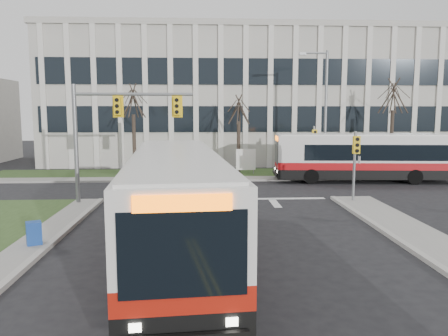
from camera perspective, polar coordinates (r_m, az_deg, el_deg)
ground at (r=16.24m, az=0.18°, el=-9.86°), size 120.00×120.00×0.00m
sidewalk_cross at (r=31.59m, az=7.79°, el=-1.36°), size 44.00×1.60×0.14m
building_lawn at (r=34.32m, az=6.93°, el=-0.67°), size 44.00×5.00×0.12m
office_building at (r=45.88m, az=4.48°, el=8.80°), size 40.00×16.00×12.00m
mast_arm_signal at (r=23.16m, az=-14.89°, el=5.74°), size 6.11×0.38×6.20m
signal_pole_near at (r=23.90m, az=16.77°, el=1.50°), size 0.34×0.39×3.80m
signal_pole_far at (r=32.00m, az=11.68°, el=3.05°), size 0.34×0.39×3.80m
streetlight at (r=32.91m, az=12.86°, el=7.83°), size 2.15×0.25×9.20m
directory_sign at (r=33.36m, az=2.87°, el=1.07°), size 1.50×0.12×2.00m
tree_left at (r=33.89m, az=-11.78°, el=8.38°), size 1.80×1.80×7.70m
tree_mid at (r=33.81m, az=1.94°, el=7.46°), size 1.80×1.80×6.82m
tree_right at (r=36.64m, az=21.24°, el=8.57°), size 1.80×1.80×8.25m
bus_main at (r=14.53m, az=-6.25°, el=-4.99°), size 3.78×12.98×3.41m
bus_cross at (r=31.71m, az=17.86°, el=1.21°), size 12.30×3.59×3.23m
newspaper_box_blue at (r=17.01m, az=-23.56°, el=-8.02°), size 0.64×0.62×0.95m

